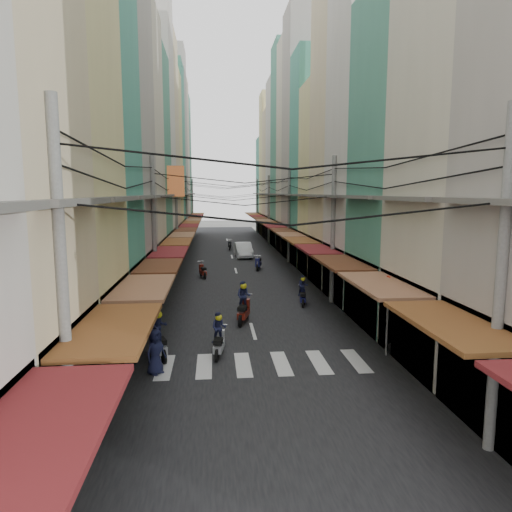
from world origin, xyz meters
TOP-DOWN VIEW (x-y plane):
  - ground at (0.00, 0.00)m, footprint 160.00×160.00m
  - road at (0.00, 20.00)m, footprint 10.00×80.00m
  - sidewalk_left at (-6.50, 20.00)m, footprint 3.00×80.00m
  - sidewalk_right at (6.50, 20.00)m, footprint 3.00×80.00m
  - crosswalk at (-0.00, -6.00)m, footprint 7.55×2.40m
  - building_row_left at (-7.92, 16.56)m, footprint 7.80×67.67m
  - building_row_right at (7.92, 16.45)m, footprint 7.80×68.98m
  - utility_poles at (0.00, 15.01)m, footprint 10.20×66.13m
  - white_car at (1.09, 21.63)m, footprint 5.11×2.18m
  - bicycle at (5.82, 1.67)m, footprint 1.68×0.94m
  - moving_scooters at (-0.63, 3.69)m, footprint 7.48×34.56m
  - parked_scooters at (3.28, -3.52)m, footprint 13.28×14.79m
  - pedestrians at (-4.69, 1.95)m, footprint 13.01×20.68m
  - market_umbrella at (6.86, -1.23)m, footprint 2.21×2.21m
  - traffic_sign at (4.80, -5.53)m, footprint 0.10×0.68m

SIDE VIEW (x-z plane):
  - ground at x=0.00m, z-range 0.00..0.00m
  - white_car at x=1.09m, z-range -0.89..0.89m
  - bicycle at x=5.82m, z-range -0.55..0.55m
  - road at x=0.00m, z-range 0.00..0.02m
  - crosswalk at x=0.00m, z-range 0.02..0.03m
  - sidewalk_left at x=-6.50m, z-range 0.00..0.06m
  - sidewalk_right at x=6.50m, z-range 0.00..0.06m
  - parked_scooters at x=3.28m, z-range -0.02..0.99m
  - moving_scooters at x=-0.63m, z-range -0.46..1.55m
  - pedestrians at x=-4.69m, z-range -0.04..2.01m
  - market_umbrella at x=6.86m, z-range 0.89..3.22m
  - traffic_sign at x=4.80m, z-range 0.73..3.85m
  - utility_poles at x=0.00m, z-range 2.49..10.69m
  - building_row_right at x=7.92m, z-range -1.89..20.71m
  - building_row_left at x=-7.92m, z-range -2.07..21.63m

